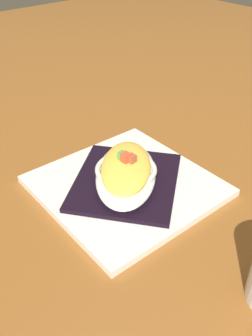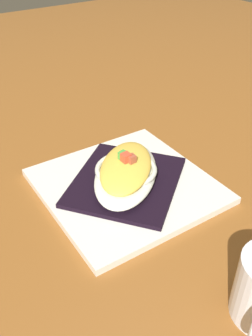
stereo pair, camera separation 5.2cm
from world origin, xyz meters
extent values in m
plane|color=brown|center=(0.00, 0.00, 0.00)|extent=(2.60, 2.60, 0.00)
cube|color=white|center=(0.00, 0.00, 0.01)|extent=(0.27, 0.27, 0.01)
cube|color=black|center=(0.00, 0.00, 0.02)|extent=(0.24, 0.24, 0.01)
ellipsoid|color=silver|center=(0.00, 0.00, 0.03)|extent=(0.20, 0.20, 0.02)
torus|color=silver|center=(0.00, 0.00, 0.04)|extent=(0.14, 0.14, 0.01)
ellipsoid|color=yellow|center=(0.00, 0.00, 0.04)|extent=(0.16, 0.16, 0.02)
cube|color=green|center=(0.00, -0.01, 0.06)|extent=(0.02, 0.02, 0.01)
cube|color=#AF4F29|center=(-0.01, 0.00, 0.06)|extent=(0.01, 0.01, 0.01)
cube|color=#D54931|center=(0.00, -0.01, 0.06)|extent=(0.01, 0.01, 0.01)
cube|color=#D44636|center=(-0.01, 0.00, 0.06)|extent=(0.01, 0.01, 0.01)
cube|color=#B04E27|center=(0.00, 0.00, 0.06)|extent=(0.01, 0.01, 0.01)
cube|color=#D6492E|center=(0.00, 0.00, 0.06)|extent=(0.01, 0.01, 0.01)
cube|color=#A95034|center=(-0.01, 0.01, 0.06)|extent=(0.01, 0.01, 0.01)
camera|label=1|loc=(0.32, 0.37, 0.39)|focal=39.94mm
camera|label=2|loc=(0.27, 0.40, 0.39)|focal=39.94mm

